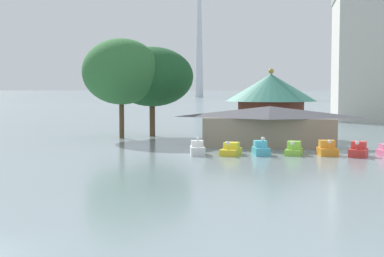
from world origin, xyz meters
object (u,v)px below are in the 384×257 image
Objects in this scene: boathouse at (270,125)px; shoreline_tree_mid at (152,77)px; pedal_boat_cyan at (261,149)px; pedal_boat_orange at (327,149)px; pedal_boat_lime at (294,150)px; shoreline_tree_tall_left at (121,72)px; green_roof_pavilion at (271,101)px; pedal_boat_white at (197,149)px; pedal_boat_red at (358,151)px; pedal_boat_yellow at (231,150)px.

boathouse is 1.29× the size of shoreline_tree_mid.
pedal_boat_cyan reaches higher than pedal_boat_orange.
shoreline_tree_tall_left is (-21.15, 14.41, 7.82)m from pedal_boat_lime.
boathouse is at bearing -151.25° from pedal_boat_orange.
pedal_boat_orange is at bearing -71.58° from green_roof_pavilion.
green_roof_pavilion is (6.27, 19.28, 4.13)m from pedal_boat_white.
pedal_boat_white is 14.96m from pedal_boat_red.
pedal_boat_yellow is at bearing -73.93° from pedal_boat_red.
shoreline_tree_mid reaches higher than pedal_boat_lime.
shoreline_tree_mid reaches higher than pedal_boat_cyan.
shoreline_tree_tall_left reaches higher than pedal_boat_lime.
pedal_boat_cyan is at bearing -93.92° from boathouse.
pedal_boat_cyan is 1.07× the size of pedal_boat_orange.
boathouse is at bearing 131.45° from pedal_boat_white.
pedal_boat_cyan is 0.23× the size of green_roof_pavilion.
pedal_boat_cyan is 8.98m from pedal_boat_red.
green_roof_pavilion is (3.13, 18.85, 4.21)m from pedal_boat_yellow.
pedal_boat_orange is (3.10, 0.31, 0.05)m from pedal_boat_lime.
shoreline_tree_tall_left is at bearing -169.19° from green_roof_pavilion.
boathouse is 1.21× the size of shoreline_tree_tall_left.
pedal_boat_lime is 0.20× the size of shoreline_tree_tall_left.
shoreline_tree_mid is (-21.18, 17.66, 7.18)m from pedal_boat_orange.
boathouse is 19.46m from shoreline_tree_mid.
pedal_boat_yellow is at bearing -97.72° from pedal_boat_cyan.
green_roof_pavilion is (-0.24, 10.30, 2.40)m from boathouse.
pedal_boat_yellow is 11.80m from pedal_boat_red.
boathouse reaches higher than pedal_boat_yellow.
boathouse reaches higher than pedal_boat_lime.
shoreline_tree_tall_left is 4.74m from shoreline_tree_mid.
pedal_boat_red is 30.95m from shoreline_tree_mid.
pedal_boat_white is at bearing -125.92° from boathouse.
boathouse is (0.56, 8.23, 1.72)m from pedal_boat_cyan.
pedal_boat_cyan is 3.15m from pedal_boat_lime.
pedal_boat_orange reaches higher than pedal_boat_yellow.
shoreline_tree_mid is at bearing -126.78° from pedal_boat_lime.
pedal_boat_lime is 26.76m from shoreline_tree_tall_left.
pedal_boat_yellow is at bearing 85.14° from pedal_boat_white.
pedal_boat_lime is 18.61m from green_roof_pavilion.
boathouse is (3.37, 8.55, 1.81)m from pedal_boat_yellow.
shoreline_tree_mid reaches higher than pedal_boat_orange.
pedal_boat_orange is 28.49m from shoreline_tree_mid.
pedal_boat_white is 1.14× the size of pedal_boat_orange.
pedal_boat_white is 22.52m from shoreline_tree_mid.
shoreline_tree_tall_left is (-18.39, -3.51, 3.65)m from green_roof_pavilion.
shoreline_tree_tall_left is at bearing -105.66° from pedal_boat_red.
green_roof_pavilion is 0.92× the size of shoreline_tree_tall_left.
shoreline_tree_mid is (-15.55, 10.35, 5.46)m from boathouse.
boathouse is 20.73m from shoreline_tree_tall_left.
pedal_boat_cyan is 6.26m from pedal_boat_orange.
boathouse is 1.32× the size of green_roof_pavilion.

